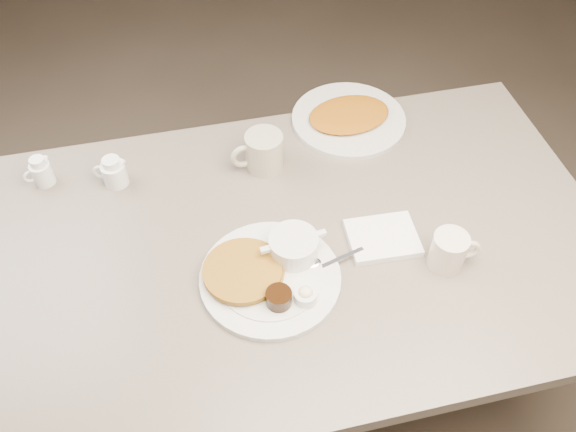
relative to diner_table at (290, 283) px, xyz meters
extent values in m
cube|color=#4C3F33|center=(0.00, 0.00, -0.59)|extent=(7.00, 8.00, 0.02)
cube|color=slate|center=(0.00, 0.00, 0.15)|extent=(1.50, 0.90, 0.04)
cylinder|color=black|center=(0.00, 0.00, -0.21)|extent=(0.14, 0.14, 0.69)
cylinder|color=black|center=(0.00, 0.00, -0.57)|extent=(0.56, 0.56, 0.03)
cylinder|color=silver|center=(-0.07, -0.09, 0.18)|extent=(0.35, 0.35, 0.01)
cylinder|color=silver|center=(-0.07, -0.09, 0.19)|extent=(0.26, 0.26, 0.00)
cylinder|color=#9B6A1B|center=(-0.12, -0.07, 0.19)|extent=(0.20, 0.20, 0.01)
cylinder|color=#9B6A1B|center=(-0.12, -0.08, 0.20)|extent=(0.19, 0.19, 0.01)
cylinder|color=silver|center=(0.00, -0.05, 0.21)|extent=(0.12, 0.12, 0.05)
cube|color=silver|center=(-0.07, -0.05, 0.23)|extent=(0.03, 0.02, 0.01)
cube|color=silver|center=(0.06, -0.04, 0.23)|extent=(0.03, 0.02, 0.01)
ellipsoid|color=white|center=(-0.02, -0.04, 0.22)|extent=(0.05, 0.05, 0.03)
ellipsoid|color=white|center=(0.01, -0.05, 0.22)|extent=(0.05, 0.05, 0.02)
cylinder|color=black|center=(-0.06, -0.17, 0.20)|extent=(0.06, 0.06, 0.04)
cylinder|color=silver|center=(-0.01, -0.17, 0.20)|extent=(0.06, 0.06, 0.03)
ellipsoid|color=beige|center=(-0.01, -0.17, 0.21)|extent=(0.03, 0.03, 0.02)
cube|color=silver|center=(0.10, -0.08, 0.19)|extent=(0.12, 0.04, 0.00)
ellipsoid|color=silver|center=(0.03, -0.08, 0.19)|extent=(0.04, 0.03, 0.01)
cylinder|color=silver|center=(0.33, -0.14, 0.21)|extent=(0.09, 0.09, 0.09)
cylinder|color=black|center=(0.33, -0.14, 0.25)|extent=(0.07, 0.07, 0.01)
torus|color=silver|center=(0.37, -0.14, 0.21)|extent=(0.06, 0.02, 0.06)
cube|color=white|center=(0.21, -0.04, 0.18)|extent=(0.16, 0.13, 0.02)
cylinder|color=#B7AE9A|center=(-0.01, 0.26, 0.22)|extent=(0.11, 0.11, 0.10)
torus|color=#B7AE9A|center=(-0.06, 0.25, 0.22)|extent=(0.07, 0.02, 0.07)
cylinder|color=white|center=(-0.56, 0.33, 0.20)|extent=(0.05, 0.05, 0.06)
cylinder|color=white|center=(-0.56, 0.33, 0.24)|extent=(0.04, 0.04, 0.02)
cone|color=white|center=(-0.54, 0.33, 0.24)|extent=(0.02, 0.02, 0.02)
torus|color=white|center=(-0.58, 0.32, 0.20)|extent=(0.04, 0.02, 0.04)
cylinder|color=white|center=(-0.38, 0.28, 0.20)|extent=(0.07, 0.07, 0.06)
cylinder|color=white|center=(-0.38, 0.28, 0.24)|extent=(0.05, 0.05, 0.02)
cone|color=white|center=(-0.36, 0.28, 0.24)|extent=(0.02, 0.02, 0.02)
torus|color=white|center=(-0.41, 0.29, 0.20)|extent=(0.04, 0.02, 0.04)
cylinder|color=silver|center=(0.26, 0.38, 0.18)|extent=(0.35, 0.35, 0.01)
ellipsoid|color=#A15D11|center=(0.26, 0.38, 0.19)|extent=(0.25, 0.19, 0.02)
camera|label=1|loc=(-0.20, -0.85, 1.27)|focal=37.72mm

